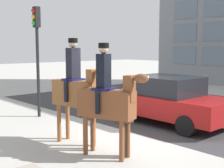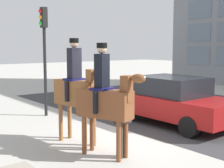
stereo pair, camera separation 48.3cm
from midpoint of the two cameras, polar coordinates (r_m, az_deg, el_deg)
ground_plane at (r=8.77m, az=1.57°, el=-9.96°), size 80.00×80.00×0.00m
road_surface at (r=12.44m, az=17.63°, el=-5.25°), size 19.02×8.50×0.01m
mounted_horse_lead at (r=8.10m, az=-8.25°, el=-1.13°), size 1.79×0.65×2.75m
mounted_horse_companion at (r=7.12m, az=-2.75°, el=-2.90°), size 1.73×0.84×2.62m
pedestrian_bystander at (r=7.11m, az=0.25°, el=-5.99°), size 0.82×0.51×1.63m
street_car_near_lane at (r=10.49m, az=8.85°, el=-2.83°), size 4.26×1.99×1.56m
traffic_light at (r=11.54m, az=-14.76°, el=7.15°), size 0.24×0.29×3.94m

